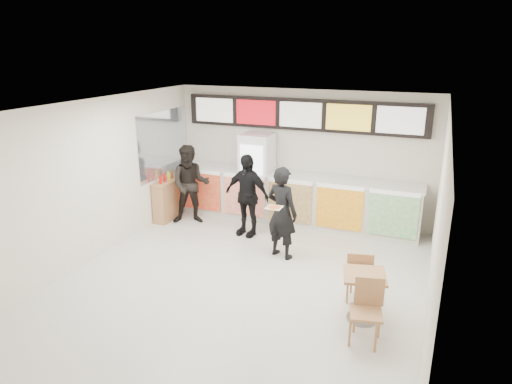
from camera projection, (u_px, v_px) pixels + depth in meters
The scene contains 15 objects.
floor at pixel (240, 284), 7.82m from camera, with size 7.00×7.00×0.00m, color beige.
ceiling at pixel (238, 108), 6.91m from camera, with size 7.00×7.00×0.00m, color white.
wall_back at pixel (301, 156), 10.46m from camera, with size 6.00×6.00×0.00m, color silver.
wall_left at pixel (91, 182), 8.43m from camera, with size 7.00×7.00×0.00m, color silver.
wall_right at pixel (437, 227), 6.30m from camera, with size 7.00×7.00×0.00m, color silver.
service_counter at pixel (295, 199), 10.38m from camera, with size 5.56×0.77×1.14m.
menu_board at pixel (301, 114), 10.09m from camera, with size 5.50×0.14×0.70m.
drinks_fridge at pixel (257, 177), 10.60m from camera, with size 0.70×0.67×2.00m.
mirror_panel at pixel (164, 144), 10.52m from camera, with size 0.01×2.00×1.50m, color #B2B7BF.
customer_main at pixel (282, 213), 8.60m from camera, with size 0.65×0.43×1.79m, color black.
customer_left at pixel (191, 185), 10.30m from camera, with size 0.88×0.69×1.81m, color black.
customer_mid at pixel (247, 195), 9.64m from camera, with size 1.04×0.43×1.78m, color black.
pizza_slice at pixel (274, 207), 8.12m from camera, with size 0.36×0.36×0.02m.
cafe_table at pixel (364, 288), 6.65m from camera, with size 0.75×1.58×0.89m.
condiment_ledge at pixel (167, 200), 10.62m from camera, with size 0.34×0.83×1.11m.
Camera 1 is at (2.86, -6.36, 3.88)m, focal length 32.00 mm.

